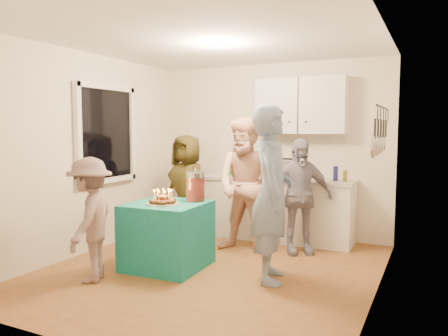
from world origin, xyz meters
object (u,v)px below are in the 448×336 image
at_px(punch_jar, 195,187).
at_px(woman_back_center, 247,185).
at_px(microwave, 286,169).
at_px(child_near_left, 90,219).
at_px(woman_back_left, 187,188).
at_px(woman_back_right, 299,196).
at_px(counter, 277,210).
at_px(party_table, 167,235).
at_px(man_birthday, 272,194).

xyz_separation_m(punch_jar, woman_back_center, (0.35, 0.73, -0.04)).
height_order(microwave, child_near_left, child_near_left).
xyz_separation_m(woman_back_left, woman_back_right, (1.65, 0.07, -0.02)).
bearing_deg(counter, party_table, -111.15).
distance_m(counter, party_table, 1.96).
bearing_deg(woman_back_right, microwave, 90.92).
relative_size(counter, punch_jar, 6.47).
distance_m(counter, microwave, 0.64).
relative_size(microwave, woman_back_left, 0.33).
relative_size(party_table, woman_back_left, 0.55).
bearing_deg(woman_back_right, child_near_left, -160.79).
xyz_separation_m(party_table, child_near_left, (-0.48, -0.74, 0.28)).
relative_size(punch_jar, woman_back_center, 0.19).
xyz_separation_m(counter, microwave, (0.14, 0.00, 0.62)).
bearing_deg(child_near_left, woman_back_center, 125.44).
bearing_deg(party_table, man_birthday, 5.38).
bearing_deg(woman_back_center, woman_back_right, 22.67).
bearing_deg(counter, man_birthday, -72.54).
distance_m(woman_back_left, woman_back_right, 1.65).
height_order(punch_jar, woman_back_left, woman_back_left).
distance_m(party_table, woman_back_right, 1.77).
xyz_separation_m(counter, man_birthday, (0.54, -1.71, 0.51)).
bearing_deg(woman_back_right, woman_back_left, 151.76).
relative_size(counter, woman_back_left, 1.43).
height_order(punch_jar, woman_back_center, woman_back_center).
relative_size(party_table, child_near_left, 0.64).
bearing_deg(woman_back_right, counter, 100.06).
bearing_deg(party_table, child_near_left, -122.53).
relative_size(punch_jar, woman_back_left, 0.22).
bearing_deg(woman_back_center, woman_back_left, 169.79).
bearing_deg(woman_back_center, microwave, 72.57).
bearing_deg(punch_jar, man_birthday, -7.87).
distance_m(counter, woman_back_center, 0.96).
height_order(woman_back_center, child_near_left, woman_back_center).
distance_m(man_birthday, child_near_left, 1.94).
height_order(microwave, woman_back_left, woman_back_left).
bearing_deg(child_near_left, microwave, 129.61).
height_order(counter, child_near_left, child_near_left).
bearing_deg(punch_jar, woman_back_center, 64.41).
relative_size(man_birthday, woman_back_right, 1.25).
xyz_separation_m(party_table, woman_back_center, (0.58, 0.99, 0.51)).
bearing_deg(woman_back_left, punch_jar, -39.53).
height_order(party_table, man_birthday, man_birthday).
height_order(man_birthday, woman_back_right, man_birthday).
relative_size(punch_jar, child_near_left, 0.26).
xyz_separation_m(woman_back_left, child_near_left, (-0.03, -1.92, -0.11)).
xyz_separation_m(man_birthday, woman_back_center, (-0.66, 0.87, -0.05)).
bearing_deg(woman_back_center, party_table, -120.51).
height_order(counter, man_birthday, man_birthday).
relative_size(microwave, woman_back_right, 0.34).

